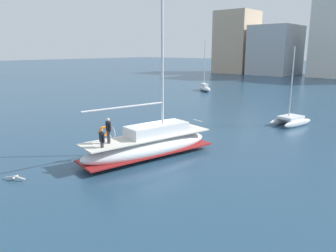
{
  "coord_description": "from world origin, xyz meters",
  "views": [
    {
      "loc": [
        16.16,
        -16.12,
        7.09
      ],
      "look_at": [
        1.27,
        0.8,
        1.8
      ],
      "focal_mm": 35.17,
      "sensor_mm": 36.0,
      "label": 1
    }
  ],
  "objects_px": {
    "moored_sloop_near": "(205,88)",
    "seagull": "(15,177)",
    "main_sailboat": "(149,144)",
    "moored_catamaran": "(290,120)"
  },
  "relations": [
    {
      "from": "moored_sloop_near",
      "to": "seagull",
      "type": "height_order",
      "value": "moored_sloop_near"
    },
    {
      "from": "main_sailboat",
      "to": "moored_sloop_near",
      "type": "distance_m",
      "value": 36.7
    },
    {
      "from": "main_sailboat",
      "to": "seagull",
      "type": "bearing_deg",
      "value": -109.12
    },
    {
      "from": "main_sailboat",
      "to": "moored_catamaran",
      "type": "height_order",
      "value": "main_sailboat"
    },
    {
      "from": "main_sailboat",
      "to": "moored_catamaran",
      "type": "relative_size",
      "value": 1.88
    },
    {
      "from": "main_sailboat",
      "to": "seagull",
      "type": "distance_m",
      "value": 8.3
    },
    {
      "from": "moored_catamaran",
      "to": "seagull",
      "type": "relative_size",
      "value": 6.16
    },
    {
      "from": "moored_catamaran",
      "to": "seagull",
      "type": "height_order",
      "value": "moored_catamaran"
    },
    {
      "from": "moored_sloop_near",
      "to": "seagull",
      "type": "distance_m",
      "value": 42.63
    },
    {
      "from": "moored_sloop_near",
      "to": "seagull",
      "type": "relative_size",
      "value": 7.2
    }
  ]
}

